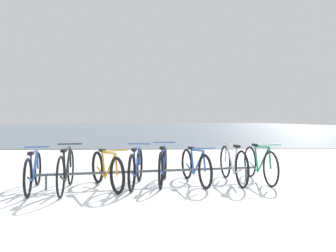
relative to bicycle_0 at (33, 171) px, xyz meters
The scene contains 10 objects.
ground 51.81m from the bicycle_0, 87.64° to the left, with size 80.00×132.00×0.08m.
bike_rack 2.19m from the bicycle_0, 10.62° to the left, with size 4.30×0.90×0.31m.
bicycle_0 is the anchor object (origin of this frame).
bicycle_1 0.60m from the bicycle_0, ahead, with size 0.46×1.75×0.82m.
bicycle_2 1.30m from the bicycle_0, ahead, with size 0.89×1.53×0.75m.
bicycle_3 1.86m from the bicycle_0, 10.87° to the left, with size 0.46×1.66×0.80m.
bicycle_4 2.41m from the bicycle_0, 13.54° to the left, with size 0.46×1.66×0.81m.
bicycle_5 3.04m from the bicycle_0, 10.38° to the left, with size 0.56×1.67×0.76m.
bicycle_6 3.83m from the bicycle_0, ahead, with size 0.46×1.76×0.84m.
bicycle_7 4.41m from the bicycle_0, ahead, with size 0.46×1.75×0.81m.
Camera 1 is at (0.16, -3.52, 1.28)m, focal length 33.33 mm.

